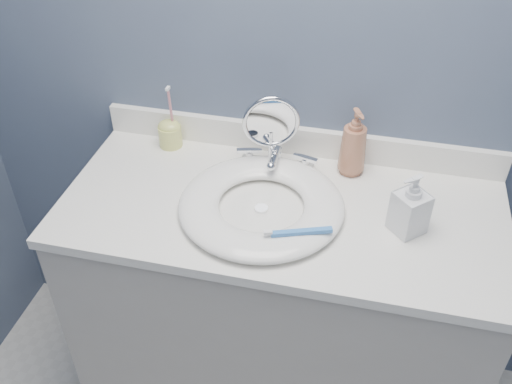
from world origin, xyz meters
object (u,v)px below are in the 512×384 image
(soap_bottle_clear, at_px, (411,204))
(toothbrush_holder, at_px, (170,132))
(soap_bottle_amber, at_px, (354,142))
(makeup_mirror, at_px, (271,130))

(soap_bottle_clear, bearing_deg, toothbrush_holder, -150.89)
(soap_bottle_amber, distance_m, toothbrush_holder, 0.57)
(makeup_mirror, xyz_separation_m, toothbrush_holder, (-0.33, 0.05, -0.08))
(soap_bottle_amber, relative_size, soap_bottle_clear, 1.20)
(soap_bottle_amber, relative_size, toothbrush_holder, 1.00)
(makeup_mirror, height_order, soap_bottle_amber, makeup_mirror)
(soap_bottle_clear, distance_m, toothbrush_holder, 0.77)
(soap_bottle_clear, xyz_separation_m, toothbrush_holder, (-0.73, 0.23, -0.04))
(makeup_mirror, bearing_deg, soap_bottle_clear, -41.80)
(soap_bottle_amber, bearing_deg, toothbrush_holder, 153.04)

